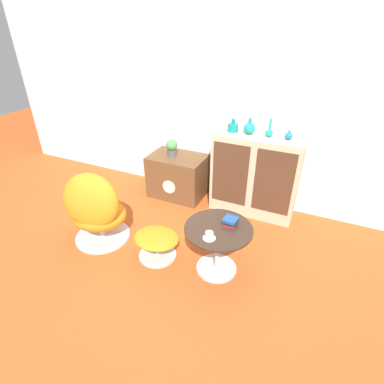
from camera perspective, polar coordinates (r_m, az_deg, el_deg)
ground_plane at (r=3.09m, az=-4.74°, el=-11.55°), size 12.00×12.00×0.00m
wall_back at (r=3.61m, az=5.36°, el=18.18°), size 6.40×0.06×2.60m
sideboard at (r=3.54m, az=11.92°, el=3.19°), size 0.97×0.40×0.95m
tv_console at (r=3.89m, az=-2.74°, el=3.10°), size 0.70×0.49×0.55m
egg_chair at (r=3.16m, az=-17.92°, el=-3.22°), size 0.69×0.65×0.82m
ottoman at (r=2.95m, az=-6.76°, el=-9.19°), size 0.45×0.38×0.27m
coffee_table at (r=2.71m, az=4.92°, el=-9.48°), size 0.60×0.60×0.48m
vase_leftmost at (r=3.41m, az=7.82°, el=12.13°), size 0.12×0.12×0.15m
vase_inner_left at (r=3.36m, az=10.89°, el=11.88°), size 0.13×0.13×0.18m
vase_inner_right at (r=3.32m, az=14.52°, el=10.98°), size 0.08×0.08×0.20m
vase_rightmost at (r=3.30m, az=17.95°, el=10.15°), size 0.08×0.08×0.10m
potted_plant at (r=3.77m, az=-3.87°, el=8.53°), size 0.14×0.14×0.21m
teacup at (r=2.48m, az=3.30°, el=-8.35°), size 0.11×0.11×0.06m
book_stack at (r=2.65m, az=7.36°, el=-5.56°), size 0.13×0.13×0.06m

